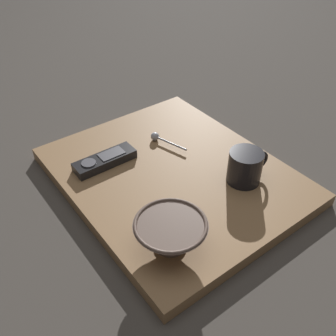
{
  "coord_description": "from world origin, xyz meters",
  "views": [
    {
      "loc": [
        -0.62,
        0.48,
        0.67
      ],
      "look_at": [
        -0.0,
        0.02,
        0.05
      ],
      "focal_mm": 40.34,
      "sensor_mm": 36.0,
      "label": 1
    }
  ],
  "objects_px": {
    "teaspoon": "(158,138)",
    "cereal_bowl": "(171,233)",
    "coffee_mug": "(245,167)",
    "tv_remote_near": "(105,160)"
  },
  "relations": [
    {
      "from": "coffee_mug",
      "to": "teaspoon",
      "type": "bearing_deg",
      "value": 15.1
    },
    {
      "from": "cereal_bowl",
      "to": "teaspoon",
      "type": "relative_size",
      "value": 1.29
    },
    {
      "from": "teaspoon",
      "to": "tv_remote_near",
      "type": "height_order",
      "value": "tv_remote_near"
    },
    {
      "from": "cereal_bowl",
      "to": "tv_remote_near",
      "type": "xyz_separation_m",
      "value": [
        0.33,
        -0.03,
        -0.03
      ]
    },
    {
      "from": "cereal_bowl",
      "to": "teaspoon",
      "type": "bearing_deg",
      "value": -31.86
    },
    {
      "from": "cereal_bowl",
      "to": "teaspoon",
      "type": "xyz_separation_m",
      "value": [
        0.33,
        -0.21,
        -0.03
      ]
    },
    {
      "from": "teaspoon",
      "to": "cereal_bowl",
      "type": "bearing_deg",
      "value": 148.14
    },
    {
      "from": "tv_remote_near",
      "to": "coffee_mug",
      "type": "bearing_deg",
      "value": -137.17
    },
    {
      "from": "coffee_mug",
      "to": "tv_remote_near",
      "type": "relative_size",
      "value": 0.68
    },
    {
      "from": "cereal_bowl",
      "to": "tv_remote_near",
      "type": "relative_size",
      "value": 0.91
    }
  ]
}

